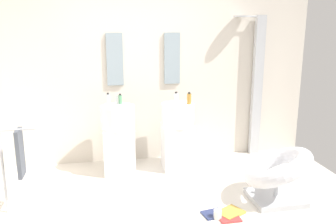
% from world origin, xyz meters
% --- Properties ---
extents(ground_plane, '(4.80, 3.60, 0.04)m').
position_xyz_m(ground_plane, '(0.00, 0.00, -0.02)').
color(ground_plane, silver).
extents(rear_partition, '(4.80, 0.10, 2.60)m').
position_xyz_m(rear_partition, '(0.00, 1.65, 1.30)').
color(rear_partition, beige).
rests_on(rear_partition, ground_plane).
extents(pedestal_sink_left, '(0.43, 0.43, 1.01)m').
position_xyz_m(pedestal_sink_left, '(-0.40, 1.17, 0.47)').
color(pedestal_sink_left, white).
rests_on(pedestal_sink_left, ground_plane).
extents(pedestal_sink_right, '(0.43, 0.43, 1.01)m').
position_xyz_m(pedestal_sink_right, '(0.40, 1.17, 0.47)').
color(pedestal_sink_right, white).
rests_on(pedestal_sink_right, ground_plane).
extents(vanity_mirror_left, '(0.22, 0.03, 0.71)m').
position_xyz_m(vanity_mirror_left, '(-0.40, 1.58, 1.46)').
color(vanity_mirror_left, '#8C9EA8').
extents(vanity_mirror_right, '(0.22, 0.03, 0.71)m').
position_xyz_m(vanity_mirror_right, '(0.40, 1.58, 1.46)').
color(vanity_mirror_right, '#8C9EA8').
extents(shower_column, '(0.49, 0.24, 2.05)m').
position_xyz_m(shower_column, '(1.65, 1.53, 1.08)').
color(shower_column, '#B7BABF').
rests_on(shower_column, ground_plane).
extents(lounge_chair, '(1.05, 1.05, 0.65)m').
position_xyz_m(lounge_chair, '(1.28, 0.04, 0.35)').
color(lounge_chair, '#B7BABF').
rests_on(lounge_chair, ground_plane).
extents(towel_rack, '(0.37, 0.22, 0.95)m').
position_xyz_m(towel_rack, '(-1.46, 0.30, 0.63)').
color(towel_rack, '#B7BABF').
rests_on(towel_rack, ground_plane).
extents(area_rug, '(0.95, 0.70, 0.01)m').
position_xyz_m(area_rug, '(0.49, -0.33, 0.01)').
color(area_rug, white).
rests_on(area_rug, ground_plane).
extents(magazine_red, '(0.22, 0.20, 0.02)m').
position_xyz_m(magazine_red, '(0.63, -0.25, 0.02)').
color(magazine_red, '#B73838').
rests_on(magazine_red, area_rug).
extents(magazine_ochre, '(0.32, 0.30, 0.02)m').
position_xyz_m(magazine_ochre, '(0.68, -0.16, 0.02)').
color(magazine_ochre, gold).
rests_on(magazine_ochre, area_rug).
extents(magazine_navy, '(0.24, 0.22, 0.02)m').
position_xyz_m(magazine_navy, '(0.50, -0.16, 0.02)').
color(magazine_navy, navy).
rests_on(magazine_navy, area_rug).
extents(coffee_mug, '(0.08, 0.08, 0.10)m').
position_xyz_m(coffee_mug, '(0.51, -0.24, 0.06)').
color(coffee_mug, white).
rests_on(coffee_mug, area_rug).
extents(soap_bottle_clear, '(0.05, 0.05, 0.18)m').
position_xyz_m(soap_bottle_clear, '(-0.51, 1.11, 0.99)').
color(soap_bottle_clear, silver).
rests_on(soap_bottle_clear, pedestal_sink_left).
extents(soap_bottle_white, '(0.06, 0.06, 0.13)m').
position_xyz_m(soap_bottle_white, '(0.40, 1.30, 0.97)').
color(soap_bottle_white, white).
rests_on(soap_bottle_white, pedestal_sink_right).
extents(soap_bottle_green, '(0.05, 0.05, 0.13)m').
position_xyz_m(soap_bottle_green, '(-0.35, 1.29, 0.97)').
color(soap_bottle_green, '#59996B').
rests_on(soap_bottle_green, pedestal_sink_left).
extents(soap_bottle_amber, '(0.06, 0.06, 0.16)m').
position_xyz_m(soap_bottle_amber, '(0.53, 1.11, 0.98)').
color(soap_bottle_amber, '#C68C38').
rests_on(soap_bottle_amber, pedestal_sink_right).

